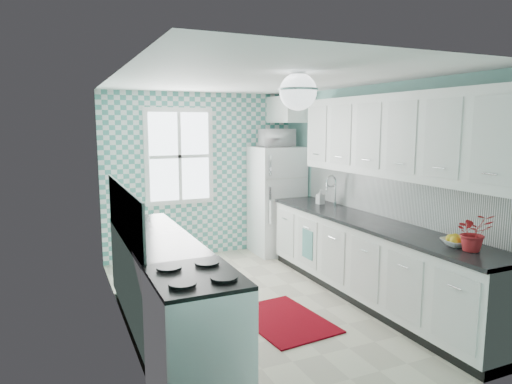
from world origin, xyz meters
name	(u,v)px	position (x,y,z in m)	size (l,w,h in m)	color
floor	(261,304)	(0.00, 0.00, -0.01)	(3.00, 4.40, 0.02)	beige
ceiling	(261,78)	(0.00, 0.00, 2.51)	(3.00, 4.40, 0.02)	white
wall_back	(201,175)	(0.00, 2.21, 1.25)	(3.00, 0.02, 2.50)	#7CB9AE
wall_front	(400,242)	(0.00, -2.21, 1.25)	(3.00, 0.02, 2.50)	#7CB9AE
wall_left	(120,205)	(-1.51, 0.00, 1.25)	(0.02, 4.40, 2.50)	#7CB9AE
wall_right	(372,188)	(1.51, 0.00, 1.25)	(0.02, 4.40, 2.50)	#7CB9AE
accent_wall	(202,175)	(0.00, 2.19, 1.25)	(3.00, 0.01, 2.50)	teal
window	(179,156)	(-0.35, 2.16, 1.55)	(1.04, 0.05, 1.44)	white
backsplash_right	(392,197)	(1.49, -0.40, 1.20)	(0.02, 3.60, 0.51)	white
backsplash_left	(124,212)	(-1.49, -0.07, 1.20)	(0.02, 2.15, 0.51)	white
upper_cabinets_right	(396,136)	(1.33, -0.60, 1.90)	(0.33, 3.20, 0.90)	white
upper_cabinet_fridge	(288,110)	(1.30, 1.83, 2.25)	(0.40, 0.74, 0.40)	white
ceiling_light	(298,91)	(0.00, -0.80, 2.32)	(0.34, 0.34, 0.35)	silver
base_cabinets_right	(370,262)	(1.20, -0.40, 0.45)	(0.60, 3.60, 0.90)	white
countertop_right	(370,222)	(1.19, -0.40, 0.92)	(0.63, 3.60, 0.04)	black
base_cabinets_left	(156,282)	(-1.20, -0.07, 0.45)	(0.60, 2.15, 0.90)	white
countertop_left	(156,237)	(-1.19, -0.07, 0.92)	(0.63, 2.15, 0.04)	black
fridge	(277,200)	(1.11, 1.83, 0.84)	(0.73, 0.73, 1.68)	silver
stove	(197,337)	(-1.20, -1.49, 0.50)	(0.63, 0.79, 0.95)	silver
sink	(324,207)	(1.20, 0.59, 0.93)	(0.50, 0.42, 0.53)	silver
rug	(284,320)	(0.02, -0.52, 0.01)	(0.76, 1.08, 0.02)	maroon
dish_towel	(308,244)	(0.89, 0.48, 0.48)	(0.02, 0.25, 0.38)	teal
fruit_bowl	(457,243)	(1.20, -1.61, 0.97)	(0.25, 0.25, 0.06)	white
potted_plant	(474,232)	(1.20, -1.78, 1.11)	(0.30, 0.26, 0.33)	maroon
soap_bottle	(320,197)	(1.25, 0.77, 1.04)	(0.09, 0.09, 0.20)	#B0C3CD
microwave	(277,138)	(1.11, 1.83, 1.82)	(0.50, 0.34, 0.28)	white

